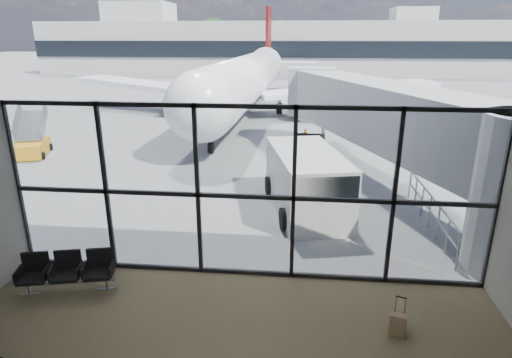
% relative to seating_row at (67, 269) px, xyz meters
% --- Properties ---
extents(ground, '(220.00, 220.00, 0.00)m').
position_rel_seating_row_xyz_m(ground, '(4.27, 41.15, -0.55)').
color(ground, slate).
rests_on(ground, ground).
extents(lounge_shell, '(12.02, 8.01, 4.51)m').
position_rel_seating_row_xyz_m(lounge_shell, '(4.27, -3.65, 2.10)').
color(lounge_shell, brown).
rests_on(lounge_shell, ground).
extents(glass_curtain_wall, '(12.10, 0.12, 4.50)m').
position_rel_seating_row_xyz_m(glass_curtain_wall, '(4.27, 1.15, 1.70)').
color(glass_curtain_wall, white).
rests_on(glass_curtain_wall, ground).
extents(jet_bridge, '(8.00, 16.50, 4.33)m').
position_rel_seating_row_xyz_m(jet_bridge, '(9.17, 8.22, 2.21)').
color(jet_bridge, '#949699').
rests_on(jet_bridge, ground).
extents(apron_railing, '(0.06, 5.46, 1.11)m').
position_rel_seating_row_xyz_m(apron_railing, '(9.87, 4.65, 0.17)').
color(apron_railing, gray).
rests_on(apron_railing, ground).
extents(far_terminal, '(80.00, 12.20, 11.00)m').
position_rel_seating_row_xyz_m(far_terminal, '(3.69, 63.12, 3.66)').
color(far_terminal, '#A9A8A4').
rests_on(far_terminal, ground).
extents(tree_0, '(4.95, 4.95, 7.12)m').
position_rel_seating_row_xyz_m(tree_0, '(-40.73, 73.15, 4.08)').
color(tree_0, '#382619').
rests_on(tree_0, ground).
extents(tree_1, '(5.61, 5.61, 8.07)m').
position_rel_seating_row_xyz_m(tree_1, '(-34.73, 73.15, 4.70)').
color(tree_1, '#382619').
rests_on(tree_1, ground).
extents(tree_2, '(6.27, 6.27, 9.03)m').
position_rel_seating_row_xyz_m(tree_2, '(-28.73, 73.15, 5.33)').
color(tree_2, '#382619').
rests_on(tree_2, ground).
extents(tree_3, '(4.95, 4.95, 7.12)m').
position_rel_seating_row_xyz_m(tree_3, '(-22.73, 73.15, 4.08)').
color(tree_3, '#382619').
rests_on(tree_3, ground).
extents(tree_4, '(5.61, 5.61, 8.07)m').
position_rel_seating_row_xyz_m(tree_4, '(-16.73, 73.15, 4.70)').
color(tree_4, '#382619').
rests_on(tree_4, ground).
extents(tree_5, '(6.27, 6.27, 9.03)m').
position_rel_seating_row_xyz_m(tree_5, '(-10.73, 73.15, 5.33)').
color(tree_5, '#382619').
rests_on(tree_5, ground).
extents(seating_row, '(2.24, 1.09, 0.99)m').
position_rel_seating_row_xyz_m(seating_row, '(0.00, 0.00, 0.00)').
color(seating_row, gray).
rests_on(seating_row, ground).
extents(suitcase, '(0.37, 0.31, 0.89)m').
position_rel_seating_row_xyz_m(suitcase, '(7.74, -0.97, -0.28)').
color(suitcase, '#876B4B').
rests_on(suitcase, ground).
extents(airliner, '(30.12, 34.86, 8.98)m').
position_rel_seating_row_xyz_m(airliner, '(1.35, 26.38, 2.19)').
color(airliner, white).
rests_on(airliner, ground).
extents(service_van, '(3.25, 5.30, 2.15)m').
position_rel_seating_row_xyz_m(service_van, '(5.90, 5.67, 0.55)').
color(service_van, silver).
rests_on(service_van, ground).
extents(belt_loader, '(2.06, 4.17, 1.84)m').
position_rel_seating_row_xyz_m(belt_loader, '(-0.38, 17.68, 0.07)').
color(belt_loader, black).
rests_on(belt_loader, ground).
extents(mobile_stairs, '(2.29, 3.29, 2.11)m').
position_rel_seating_row_xyz_m(mobile_stairs, '(-8.38, 11.72, -0.04)').
color(mobile_stairs, orange).
rests_on(mobile_stairs, ground).
extents(traffic_cone_a, '(0.43, 0.43, 0.61)m').
position_rel_seating_row_xyz_m(traffic_cone_a, '(4.92, 12.47, -0.26)').
color(traffic_cone_a, orange).
rests_on(traffic_cone_a, ground).
extents(traffic_cone_b, '(0.37, 0.37, 0.53)m').
position_rel_seating_row_xyz_m(traffic_cone_b, '(5.65, 14.24, -0.30)').
color(traffic_cone_b, red).
rests_on(traffic_cone_b, ground).
extents(traffic_cone_c, '(0.36, 0.36, 0.52)m').
position_rel_seating_row_xyz_m(traffic_cone_c, '(5.95, 17.85, -0.30)').
color(traffic_cone_c, orange).
rests_on(traffic_cone_c, ground).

